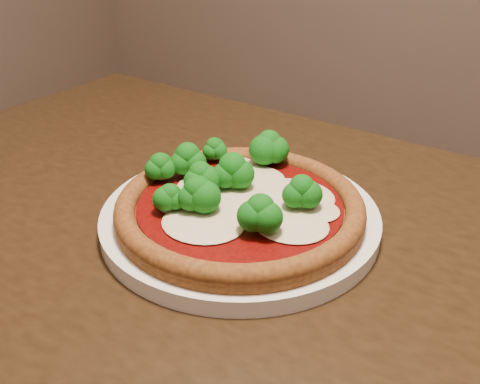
% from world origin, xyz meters
% --- Properties ---
extents(dining_table, '(1.28, 0.87, 0.75)m').
position_xyz_m(dining_table, '(-0.23, 0.11, 0.64)').
color(dining_table, black).
rests_on(dining_table, floor).
extents(plate, '(0.30, 0.30, 0.02)m').
position_xyz_m(plate, '(-0.30, 0.16, 0.76)').
color(plate, white).
rests_on(plate, dining_table).
extents(pizza, '(0.26, 0.26, 0.06)m').
position_xyz_m(pizza, '(-0.30, 0.15, 0.79)').
color(pizza, brown).
rests_on(pizza, plate).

